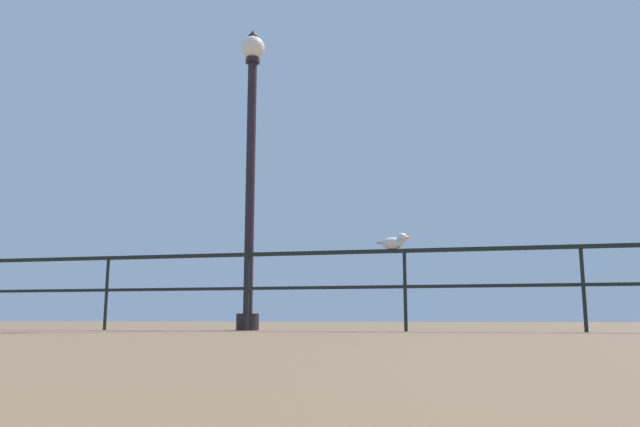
{
  "coord_description": "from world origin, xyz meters",
  "views": [
    {
      "loc": [
        2.75,
        2.18,
        0.16
      ],
      "look_at": [
        1.09,
        9.29,
        1.4
      ],
      "focal_mm": 34.54,
      "sensor_mm": 36.0,
      "label": 1
    }
  ],
  "objects": [
    {
      "name": "pier_railing",
      "position": [
        -0.0,
        9.79,
        0.75
      ],
      "size": [
        24.55,
        0.05,
        1.01
      ],
      "color": "black",
      "rests_on": "ground_plane"
    },
    {
      "name": "seagull_on_rail",
      "position": [
        1.92,
        9.8,
        1.1
      ],
      "size": [
        0.42,
        0.17,
        0.2
      ],
      "color": "silver",
      "rests_on": "pier_railing"
    },
    {
      "name": "lamppost_center",
      "position": [
        -0.07,
        10.03,
        2.4
      ],
      "size": [
        0.34,
        0.34,
        4.25
      ],
      "color": "black",
      "rests_on": "ground_plane"
    }
  ]
}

